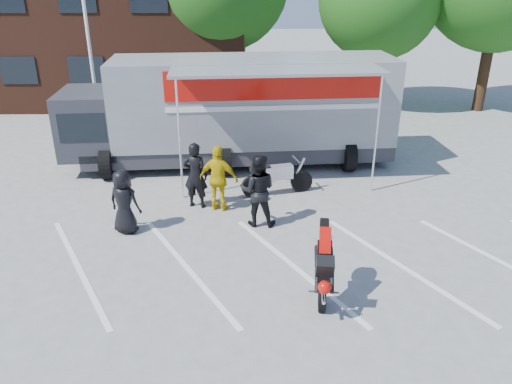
{
  "coord_description": "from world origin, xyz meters",
  "views": [
    {
      "loc": [
        -0.79,
        -8.49,
        6.07
      ],
      "look_at": [
        -0.64,
        2.2,
        1.3
      ],
      "focal_mm": 35.0,
      "sensor_mm": 36.0,
      "label": 1
    }
  ],
  "objects_px": {
    "spectator_hivis": "(219,179)",
    "spectator_leather_b": "(196,175)",
    "stunt_bike_rider": "(321,291)",
    "spectator_leather_c": "(258,190)",
    "spectator_leather_a": "(124,202)",
    "flagpole": "(91,2)",
    "transporter_truck": "(239,162)",
    "parked_motorcycle": "(277,194)"
  },
  "relations": [
    {
      "from": "spectator_hivis",
      "to": "spectator_leather_b",
      "type": "bearing_deg",
      "value": -2.47
    },
    {
      "from": "stunt_bike_rider",
      "to": "spectator_leather_c",
      "type": "height_order",
      "value": "spectator_leather_c"
    },
    {
      "from": "spectator_leather_a",
      "to": "spectator_leather_b",
      "type": "relative_size",
      "value": 0.89
    },
    {
      "from": "spectator_leather_b",
      "to": "flagpole",
      "type": "bearing_deg",
      "value": -41.59
    },
    {
      "from": "transporter_truck",
      "to": "parked_motorcycle",
      "type": "height_order",
      "value": "transporter_truck"
    },
    {
      "from": "transporter_truck",
      "to": "spectator_leather_c",
      "type": "xyz_separation_m",
      "value": [
        0.56,
        -4.56,
        0.96
      ]
    },
    {
      "from": "flagpole",
      "to": "spectator_hivis",
      "type": "relative_size",
      "value": 4.35
    },
    {
      "from": "stunt_bike_rider",
      "to": "spectator_leather_b",
      "type": "distance_m",
      "value": 5.13
    },
    {
      "from": "stunt_bike_rider",
      "to": "spectator_leather_a",
      "type": "height_order",
      "value": "spectator_leather_a"
    },
    {
      "from": "stunt_bike_rider",
      "to": "spectator_leather_c",
      "type": "relative_size",
      "value": 0.95
    },
    {
      "from": "transporter_truck",
      "to": "spectator_leather_a",
      "type": "distance_m",
      "value": 5.7
    },
    {
      "from": "spectator_leather_a",
      "to": "spectator_hivis",
      "type": "xyz_separation_m",
      "value": [
        2.27,
        1.23,
        0.09
      ]
    },
    {
      "from": "transporter_truck",
      "to": "spectator_leather_b",
      "type": "xyz_separation_m",
      "value": [
        -1.13,
        -3.47,
        0.93
      ]
    },
    {
      "from": "stunt_bike_rider",
      "to": "spectator_leather_a",
      "type": "relative_size",
      "value": 1.1
    },
    {
      "from": "stunt_bike_rider",
      "to": "spectator_hivis",
      "type": "xyz_separation_m",
      "value": [
        -2.29,
        3.88,
        0.92
      ]
    },
    {
      "from": "stunt_bike_rider",
      "to": "spectator_leather_b",
      "type": "xyz_separation_m",
      "value": [
        -2.94,
        4.1,
        0.93
      ]
    },
    {
      "from": "transporter_truck",
      "to": "spectator_hivis",
      "type": "xyz_separation_m",
      "value": [
        -0.48,
        -3.69,
        0.92
      ]
    },
    {
      "from": "spectator_leather_c",
      "to": "transporter_truck",
      "type": "bearing_deg",
      "value": -77.82
    },
    {
      "from": "spectator_leather_c",
      "to": "spectator_leather_a",
      "type": "bearing_deg",
      "value": 11.46
    },
    {
      "from": "parked_motorcycle",
      "to": "spectator_leather_b",
      "type": "height_order",
      "value": "spectator_leather_b"
    },
    {
      "from": "parked_motorcycle",
      "to": "spectator_leather_c",
      "type": "bearing_deg",
      "value": 147.48
    },
    {
      "from": "parked_motorcycle",
      "to": "spectator_leather_a",
      "type": "relative_size",
      "value": 1.32
    },
    {
      "from": "spectator_leather_a",
      "to": "spectator_leather_b",
      "type": "height_order",
      "value": "spectator_leather_b"
    },
    {
      "from": "transporter_truck",
      "to": "stunt_bike_rider",
      "type": "relative_size",
      "value": 6.08
    },
    {
      "from": "transporter_truck",
      "to": "stunt_bike_rider",
      "type": "bearing_deg",
      "value": -80.8
    },
    {
      "from": "flagpole",
      "to": "transporter_truck",
      "type": "xyz_separation_m",
      "value": [
        5.11,
        -2.37,
        -5.05
      ]
    },
    {
      "from": "transporter_truck",
      "to": "spectator_leather_b",
      "type": "height_order",
      "value": "spectator_leather_b"
    },
    {
      "from": "transporter_truck",
      "to": "parked_motorcycle",
      "type": "xyz_separation_m",
      "value": [
        1.16,
        -2.67,
        0.0
      ]
    },
    {
      "from": "transporter_truck",
      "to": "stunt_bike_rider",
      "type": "xyz_separation_m",
      "value": [
        1.81,
        -7.57,
        0.0
      ]
    },
    {
      "from": "transporter_truck",
      "to": "stunt_bike_rider",
      "type": "height_order",
      "value": "transporter_truck"
    },
    {
      "from": "spectator_leather_b",
      "to": "parked_motorcycle",
      "type": "bearing_deg",
      "value": -146.6
    },
    {
      "from": "spectator_hivis",
      "to": "transporter_truck",
      "type": "bearing_deg",
      "value": -81.0
    },
    {
      "from": "parked_motorcycle",
      "to": "spectator_hivis",
      "type": "xyz_separation_m",
      "value": [
        -1.65,
        -1.02,
        0.92
      ]
    },
    {
      "from": "stunt_bike_rider",
      "to": "transporter_truck",
      "type": "bearing_deg",
      "value": 109.48
    },
    {
      "from": "transporter_truck",
      "to": "parked_motorcycle",
      "type": "distance_m",
      "value": 2.91
    },
    {
      "from": "spectator_leather_a",
      "to": "flagpole",
      "type": "bearing_deg",
      "value": -52.96
    },
    {
      "from": "flagpole",
      "to": "spectator_leather_a",
      "type": "xyz_separation_m",
      "value": [
        2.35,
        -7.29,
        -4.22
      ]
    },
    {
      "from": "spectator_hivis",
      "to": "flagpole",
      "type": "bearing_deg",
      "value": -36.19
    },
    {
      "from": "stunt_bike_rider",
      "to": "spectator_leather_c",
      "type": "distance_m",
      "value": 3.4
    },
    {
      "from": "spectator_leather_b",
      "to": "spectator_hivis",
      "type": "distance_m",
      "value": 0.68
    },
    {
      "from": "flagpole",
      "to": "spectator_leather_b",
      "type": "distance_m",
      "value": 8.18
    },
    {
      "from": "parked_motorcycle",
      "to": "spectator_leather_c",
      "type": "distance_m",
      "value": 2.2
    }
  ]
}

